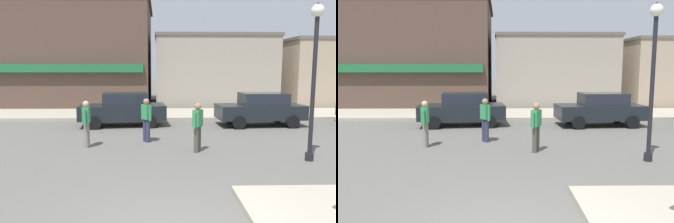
# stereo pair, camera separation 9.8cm
# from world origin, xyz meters

# --- Properties ---
(kerb_far) EXTENTS (80.00, 4.00, 0.15)m
(kerb_far) POSITION_xyz_m (0.00, 14.15, 0.07)
(kerb_far) COLOR #A89E8C
(kerb_far) RESTS_ON ground
(lamp_post) EXTENTS (0.36, 0.36, 4.54)m
(lamp_post) POSITION_xyz_m (4.25, 4.65, 2.96)
(lamp_post) COLOR black
(lamp_post) RESTS_ON ground
(parked_car_nearest) EXTENTS (4.16, 2.20, 1.56)m
(parked_car_nearest) POSITION_xyz_m (-1.89, 10.72, 0.81)
(parked_car_nearest) COLOR black
(parked_car_nearest) RESTS_ON ground
(parked_car_second) EXTENTS (4.10, 2.07, 1.56)m
(parked_car_second) POSITION_xyz_m (4.60, 10.59, 0.81)
(parked_car_second) COLOR black
(parked_car_second) RESTS_ON ground
(pedestrian_crossing_near) EXTENTS (0.23, 0.55, 1.61)m
(pedestrian_crossing_near) POSITION_xyz_m (-2.68, 6.50, 0.87)
(pedestrian_crossing_near) COLOR gray
(pedestrian_crossing_near) RESTS_ON ground
(pedestrian_crossing_far) EXTENTS (0.38, 0.51, 1.61)m
(pedestrian_crossing_far) POSITION_xyz_m (1.06, 5.74, 0.87)
(pedestrian_crossing_far) COLOR #4C473D
(pedestrian_crossing_far) RESTS_ON ground
(pedestrian_kerb_side) EXTENTS (0.40, 0.49, 1.61)m
(pedestrian_kerb_side) POSITION_xyz_m (-0.66, 7.26, 0.87)
(pedestrian_kerb_side) COLOR #2D334C
(pedestrian_kerb_side) RESTS_ON ground
(building_corner_shop) EXTENTS (10.77, 9.01, 7.38)m
(building_corner_shop) POSITION_xyz_m (-6.13, 20.40, 3.69)
(building_corner_shop) COLOR brown
(building_corner_shop) RESTS_ON ground
(building_storefront_left_near) EXTENTS (8.37, 7.25, 5.01)m
(building_storefront_left_near) POSITION_xyz_m (3.73, 20.27, 2.51)
(building_storefront_left_near) COLOR #9E9384
(building_storefront_left_near) RESTS_ON ground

